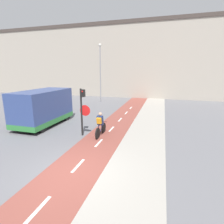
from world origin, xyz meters
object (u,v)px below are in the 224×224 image
Objects in this scene: traffic_light_pole at (83,107)px; van at (43,108)px; cyclist_near at (100,125)px; street_lamp_far at (100,68)px.

traffic_light_pole is 4.05m from van.
street_lamp_far is at bearing 109.73° from cyclist_near.
street_lamp_far is 10.88m from van.
cyclist_near is at bearing 9.97° from traffic_light_pole.
street_lamp_far reaches higher than van.
cyclist_near is (4.12, -11.49, -3.65)m from street_lamp_far.
van is at bearing 161.43° from traffic_light_pole.
traffic_light_pole is at bearing -18.57° from van.
street_lamp_far reaches higher than cyclist_near.
cyclist_near is at bearing -70.27° from street_lamp_far.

